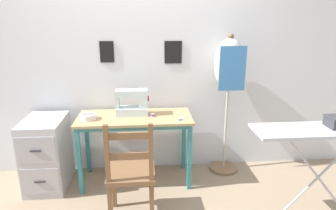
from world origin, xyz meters
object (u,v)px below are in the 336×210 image
(thread_spool_near_machine, at_px, (153,115))
(wooden_chair, at_px, (131,174))
(fabric_bowl, at_px, (88,117))
(filing_cabinet, at_px, (47,153))
(scissors, at_px, (182,119))
(dress_form, at_px, (229,73))
(sewing_machine, at_px, (134,103))
(ironing_board, at_px, (325,134))

(thread_spool_near_machine, distance_m, wooden_chair, 0.73)
(fabric_bowl, xyz_separation_m, wooden_chair, (0.43, -0.59, -0.32))
(fabric_bowl, distance_m, filing_cabinet, 0.60)
(scissors, bearing_deg, dress_form, 27.75)
(scissors, distance_m, wooden_chair, 0.77)
(sewing_machine, bearing_deg, ironing_board, -28.49)
(ironing_board, bearing_deg, filing_cabinet, 162.83)
(fabric_bowl, height_order, thread_spool_near_machine, fabric_bowl)
(thread_spool_near_machine, relative_size, filing_cabinet, 0.06)
(fabric_bowl, relative_size, scissors, 1.29)
(fabric_bowl, distance_m, thread_spool_near_machine, 0.64)
(sewing_machine, bearing_deg, scissors, -21.29)
(sewing_machine, relative_size, wooden_chair, 0.36)
(ironing_board, bearing_deg, sewing_machine, 151.51)
(ironing_board, bearing_deg, wooden_chair, 175.00)
(sewing_machine, height_order, filing_cabinet, sewing_machine)
(filing_cabinet, xyz_separation_m, ironing_board, (2.45, -0.76, 0.44))
(wooden_chair, relative_size, dress_form, 0.61)
(wooden_chair, bearing_deg, scissors, 46.78)
(scissors, relative_size, dress_form, 0.08)
(fabric_bowl, xyz_separation_m, thread_spool_near_machine, (0.64, 0.04, -0.01))
(thread_spool_near_machine, height_order, wooden_chair, wooden_chair)
(fabric_bowl, relative_size, dress_form, 0.10)
(thread_spool_near_machine, distance_m, ironing_board, 1.56)
(fabric_bowl, distance_m, wooden_chair, 0.80)
(sewing_machine, bearing_deg, fabric_bowl, -165.93)
(scissors, distance_m, dress_form, 0.72)
(sewing_machine, relative_size, thread_spool_near_machine, 7.60)
(sewing_machine, distance_m, ironing_board, 1.77)
(sewing_machine, distance_m, filing_cabinet, 1.03)
(filing_cabinet, height_order, ironing_board, ironing_board)
(thread_spool_near_machine, bearing_deg, fabric_bowl, -176.56)
(wooden_chair, relative_size, ironing_board, 0.81)
(fabric_bowl, height_order, dress_form, dress_form)
(scissors, distance_m, filing_cabinet, 1.42)
(sewing_machine, distance_m, dress_form, 1.05)
(scissors, bearing_deg, ironing_board, -31.40)
(scissors, relative_size, thread_spool_near_machine, 2.79)
(wooden_chair, height_order, filing_cabinet, wooden_chair)
(scissors, bearing_deg, filing_cabinet, 175.87)
(filing_cabinet, bearing_deg, thread_spool_near_machine, 0.66)
(dress_form, height_order, ironing_board, dress_form)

